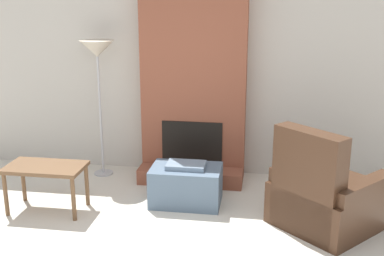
{
  "coord_description": "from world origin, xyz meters",
  "views": [
    {
      "loc": [
        0.85,
        -3.13,
        2.27
      ],
      "look_at": [
        0.0,
        2.41,
        0.66
      ],
      "focal_mm": 45.0,
      "sensor_mm": 36.0,
      "label": 1
    }
  ],
  "objects": [
    {
      "name": "side_table",
      "position": [
        -1.39,
        1.3,
        0.44
      ],
      "size": [
        0.82,
        0.46,
        0.51
      ],
      "color": "brown",
      "rests_on": "ground_plane"
    },
    {
      "name": "floor_lamp_left",
      "position": [
        -1.15,
        2.41,
        1.52
      ],
      "size": [
        0.42,
        0.42,
        1.7
      ],
      "color": "#ADADB2",
      "rests_on": "ground_plane"
    },
    {
      "name": "fireplace",
      "position": [
        0.0,
        2.54,
        1.22
      ],
      "size": [
        1.27,
        0.61,
        2.6
      ],
      "color": "brown",
      "rests_on": "ground_plane"
    },
    {
      "name": "armchair",
      "position": [
        1.48,
        1.38,
        0.3
      ],
      "size": [
        1.29,
        1.29,
        1.04
      ],
      "rotation": [
        0.0,
        0.0,
        2.4
      ],
      "color": "#422819",
      "rests_on": "ground_plane"
    },
    {
      "name": "wall_back",
      "position": [
        0.0,
        2.75,
        1.3
      ],
      "size": [
        6.9,
        0.06,
        2.6
      ],
      "primitive_type": "cube",
      "color": "#BCB7AD",
      "rests_on": "ground_plane"
    },
    {
      "name": "ottoman",
      "position": [
        0.04,
        1.7,
        0.22
      ],
      "size": [
        0.76,
        0.49,
        0.47
      ],
      "color": "slate",
      "rests_on": "ground_plane"
    }
  ]
}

